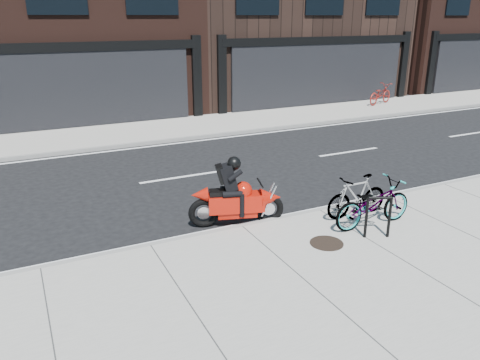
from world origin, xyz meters
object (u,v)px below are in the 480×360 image
bicycle_rear (357,196)px  motorcycle (241,197)px  bike_rack (378,213)px  manhole_cover (327,243)px  bicycle_front (373,203)px  bicycle_far (380,94)px

bicycle_rear → motorcycle: motorcycle is taller
bike_rack → manhole_cover: (-1.07, 0.20, -0.51)m
bicycle_front → manhole_cover: (-1.36, -0.28, -0.49)m
bicycle_rear → bicycle_far: bearing=136.6°
bike_rack → bicycle_front: size_ratio=0.46×
bicycle_rear → motorcycle: bearing=-111.9°
bicycle_front → bicycle_rear: 0.55m
bicycle_front → manhole_cover: bicycle_front is taller
bicycle_rear → motorcycle: 2.58m
bicycle_far → motorcycle: bearing=108.3°
bicycle_far → manhole_cover: bicycle_far is taller
bicycle_front → bicycle_rear: bicycle_front is taller
bike_rack → manhole_cover: bearing=169.6°
bicycle_front → bicycle_far: bicycle_far is taller
motorcycle → manhole_cover: motorcycle is taller
bike_rack → motorcycle: 2.88m
motorcycle → manhole_cover: (1.00, -1.81, -0.50)m
manhole_cover → bicycle_far: bearing=44.8°
motorcycle → manhole_cover: size_ratio=3.12×
bicycle_rear → bicycle_far: 14.84m
bicycle_far → bicycle_front: bearing=118.3°
bicycle_front → motorcycle: size_ratio=0.93×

